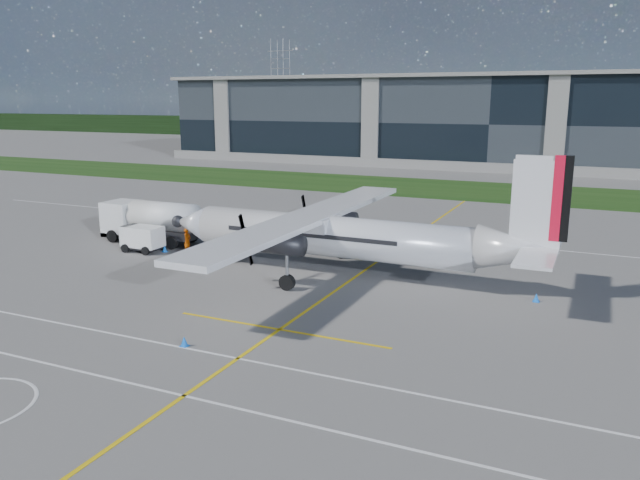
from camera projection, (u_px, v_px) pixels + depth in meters
name	position (u px, v px, depth m)	size (l,w,h in m)	color
ground	(441.00, 198.00, 73.76)	(400.00, 400.00, 0.00)	#595755
grass_strip	(456.00, 189.00, 80.86)	(400.00, 18.00, 0.04)	#16390F
terminal_building	(499.00, 123.00, 107.58)	(120.00, 20.00, 15.00)	black
tree_line	(535.00, 132.00, 161.80)	(400.00, 6.00, 6.00)	black
pylon_west	(281.00, 88.00, 200.45)	(9.00, 4.60, 30.00)	gray
yellow_taxiway_centerline	(382.00, 258.00, 45.94)	(0.20, 70.00, 0.01)	yellow
white_lane_line	(125.00, 382.00, 25.87)	(90.00, 0.15, 0.01)	white
turboprop_aircraft	(345.00, 213.00, 40.42)	(27.16, 28.16, 8.45)	silver
fuel_tanker_truck	(146.00, 221.00, 50.95)	(9.13, 2.97, 3.42)	silver
baggage_tug	(143.00, 239.00, 47.86)	(3.26, 1.96, 1.96)	white
ground_crew_person	(187.00, 239.00, 47.56)	(0.86, 0.62, 2.12)	#F25907
safety_cone_stbdwing	(377.00, 229.00, 54.98)	(0.36, 0.36, 0.50)	blue
safety_cone_fwd	(165.00, 249.00, 47.82)	(0.36, 0.36, 0.50)	blue
safety_cone_nose_port	(180.00, 261.00, 44.26)	(0.36, 0.36, 0.50)	blue
safety_cone_portwing	(184.00, 341.00, 29.55)	(0.36, 0.36, 0.50)	blue
safety_cone_nose_stbd	(199.00, 248.00, 47.97)	(0.36, 0.36, 0.50)	blue
safety_cone_tail	(536.00, 298.00, 36.07)	(0.36, 0.36, 0.50)	blue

